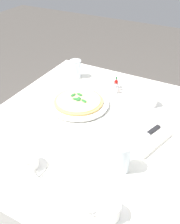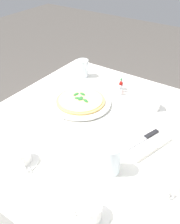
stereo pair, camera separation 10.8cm
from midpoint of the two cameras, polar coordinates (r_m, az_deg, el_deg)
ground_plane at (r=1.73m, az=0.14°, el=-22.48°), size 8.00×8.00×0.00m
dining_table at (r=1.27m, az=0.18°, el=-8.08°), size 1.08×1.08×0.73m
pizza_plate at (r=1.32m, az=-4.86°, el=1.88°), size 0.31×0.31×0.02m
pizza at (r=1.32m, az=-4.89°, el=2.40°), size 0.25×0.25×0.02m
coffee_cup_back_corner at (r=1.33m, az=10.67°, el=2.36°), size 0.13×0.13×0.06m
coffee_cup_near_left at (r=0.86m, az=0.12°, el=-21.01°), size 0.13×0.13×0.06m
coffee_cup_center_back at (r=1.02m, az=-16.30°, el=-10.62°), size 0.13×0.13×0.06m
water_glass_left_edge at (r=1.57m, az=-5.16°, el=9.12°), size 0.07×0.07×0.11m
water_glass_right_edge at (r=0.96m, az=3.51°, el=-10.27°), size 0.07×0.07×0.12m
napkin_folded at (r=1.13m, az=9.65°, el=-5.56°), size 0.25×0.19×0.02m
dinner_knife at (r=1.12m, az=9.63°, el=-5.09°), size 0.19×0.08×0.01m
hot_sauce_bottle at (r=1.43m, az=3.55°, el=5.92°), size 0.02×0.02×0.08m
salt_shaker at (r=1.41m, az=3.42°, el=5.01°), size 0.03×0.03×0.06m
pepper_shaker at (r=1.46m, az=3.66°, el=6.18°), size 0.03×0.03×0.06m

